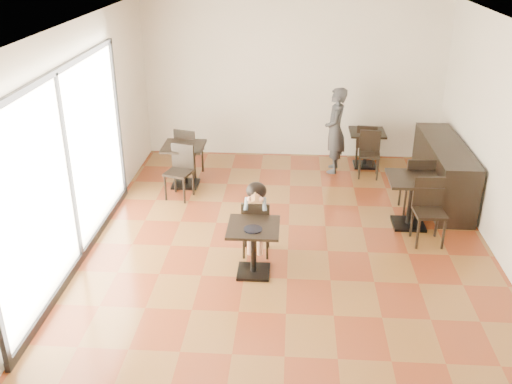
# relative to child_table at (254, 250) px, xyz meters

# --- Properties ---
(floor) EXTENTS (6.00, 8.00, 0.01)m
(floor) POSITION_rel_child_table_xyz_m (0.46, 0.67, -0.36)
(floor) COLOR brown
(floor) RESTS_ON ground
(ceiling) EXTENTS (6.00, 8.00, 0.01)m
(ceiling) POSITION_rel_child_table_xyz_m (0.46, 0.67, 2.84)
(ceiling) COLOR silver
(ceiling) RESTS_ON floor
(wall_back) EXTENTS (6.00, 0.01, 3.20)m
(wall_back) POSITION_rel_child_table_xyz_m (0.46, 4.67, 1.24)
(wall_back) COLOR silver
(wall_back) RESTS_ON floor
(wall_front) EXTENTS (6.00, 0.01, 3.20)m
(wall_front) POSITION_rel_child_table_xyz_m (0.46, -3.33, 1.24)
(wall_front) COLOR silver
(wall_front) RESTS_ON floor
(wall_left) EXTENTS (0.01, 8.00, 3.20)m
(wall_left) POSITION_rel_child_table_xyz_m (-2.54, 0.67, 1.24)
(wall_left) COLOR silver
(wall_left) RESTS_ON floor
(storefront_window) EXTENTS (0.04, 4.50, 2.60)m
(storefront_window) POSITION_rel_child_table_xyz_m (-2.51, 0.17, 1.04)
(storefront_window) COLOR white
(storefront_window) RESTS_ON floor
(child_table) EXTENTS (0.69, 0.69, 0.73)m
(child_table) POSITION_rel_child_table_xyz_m (0.00, 0.00, 0.00)
(child_table) COLOR black
(child_table) RESTS_ON floor
(child_chair) EXTENTS (0.39, 0.39, 0.88)m
(child_chair) POSITION_rel_child_table_xyz_m (0.00, 0.55, 0.07)
(child_chair) COLOR black
(child_chair) RESTS_ON floor
(child) EXTENTS (0.39, 0.55, 1.10)m
(child) POSITION_rel_child_table_xyz_m (0.00, 0.55, 0.19)
(child) COLOR gray
(child) RESTS_ON child_chair
(plate) EXTENTS (0.25, 0.25, 0.01)m
(plate) POSITION_rel_child_table_xyz_m (0.00, -0.10, 0.37)
(plate) COLOR black
(plate) RESTS_ON child_table
(pizza_slice) EXTENTS (0.26, 0.20, 0.06)m
(pizza_slice) POSITION_rel_child_table_xyz_m (0.00, 0.36, 0.59)
(pizza_slice) COLOR #DBC76F
(pizza_slice) RESTS_ON child
(adult_patron) EXTENTS (0.45, 0.64, 1.66)m
(adult_patron) POSITION_rel_child_table_xyz_m (1.30, 3.80, 0.46)
(adult_patron) COLOR #36363A
(adult_patron) RESTS_ON floor
(cafe_table_mid) EXTENTS (0.82, 0.82, 0.82)m
(cafe_table_mid) POSITION_rel_child_table_xyz_m (2.37, 1.58, 0.05)
(cafe_table_mid) COLOR black
(cafe_table_mid) RESTS_ON floor
(cafe_table_left) EXTENTS (0.91, 0.91, 0.78)m
(cafe_table_left) POSITION_rel_child_table_xyz_m (-1.47, 2.91, 0.03)
(cafe_table_left) COLOR black
(cafe_table_left) RESTS_ON floor
(cafe_table_back) EXTENTS (0.75, 0.75, 0.72)m
(cafe_table_back) POSITION_rel_child_table_xyz_m (1.95, 4.10, -0.00)
(cafe_table_back) COLOR black
(cafe_table_back) RESTS_ON floor
(chair_mid_a) EXTENTS (0.47, 0.47, 0.99)m
(chair_mid_a) POSITION_rel_child_table_xyz_m (2.54, 2.13, 0.13)
(chair_mid_a) COLOR black
(chair_mid_a) RESTS_ON floor
(chair_mid_b) EXTENTS (0.47, 0.47, 0.99)m
(chair_mid_b) POSITION_rel_child_table_xyz_m (2.54, 1.03, 0.13)
(chair_mid_b) COLOR black
(chair_mid_b) RESTS_ON floor
(chair_left_a) EXTENTS (0.52, 0.52, 0.94)m
(chair_left_a) POSITION_rel_child_table_xyz_m (-1.47, 3.46, 0.11)
(chair_left_a) COLOR black
(chair_left_a) RESTS_ON floor
(chair_left_b) EXTENTS (0.52, 0.52, 0.94)m
(chair_left_b) POSITION_rel_child_table_xyz_m (-1.47, 2.36, 0.11)
(chair_left_b) COLOR black
(chair_left_b) RESTS_ON floor
(chair_back_a) EXTENTS (0.43, 0.43, 0.87)m
(chair_back_a) POSITION_rel_child_table_xyz_m (1.95, 4.17, 0.07)
(chair_back_a) COLOR black
(chair_back_a) RESTS_ON floor
(chair_back_b) EXTENTS (0.43, 0.43, 0.87)m
(chair_back_b) POSITION_rel_child_table_xyz_m (1.95, 3.55, 0.07)
(chair_back_b) COLOR black
(chair_back_b) RESTS_ON floor
(service_counter) EXTENTS (0.60, 2.40, 1.00)m
(service_counter) POSITION_rel_child_table_xyz_m (3.11, 2.67, 0.14)
(service_counter) COLOR black
(service_counter) RESTS_ON floor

